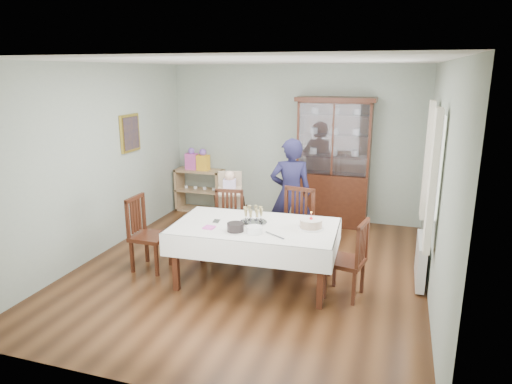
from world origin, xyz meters
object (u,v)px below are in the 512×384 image
at_px(sideboard, 200,190).
at_px(chair_far_left, 227,237).
at_px(gift_bag_pink, 192,160).
at_px(high_chair, 230,213).
at_px(china_cabinet, 333,160).
at_px(champagne_tray, 253,218).
at_px(woman, 291,194).
at_px(birthday_cake, 311,224).
at_px(chair_end_right, 346,274).
at_px(gift_bag_orange, 203,161).
at_px(dining_table, 255,254).
at_px(chair_end_left, 150,248).
at_px(chair_far_right, 293,241).

distance_m(sideboard, chair_far_left, 2.32).
height_order(chair_far_left, gift_bag_pink, gift_bag_pink).
bearing_deg(high_chair, gift_bag_pink, 117.72).
xyz_separation_m(china_cabinet, champagne_tray, (-0.61, -2.52, -0.30)).
relative_size(woman, birthday_cake, 5.37).
relative_size(high_chair, champagne_tray, 3.27).
relative_size(china_cabinet, birthday_cake, 7.03).
bearing_deg(champagne_tray, gift_bag_pink, 128.84).
distance_m(chair_end_right, gift_bag_orange, 4.01).
height_order(champagne_tray, gift_bag_pink, gift_bag_pink).
relative_size(chair_far_left, gift_bag_orange, 2.35).
xyz_separation_m(dining_table, chair_end_left, (-1.47, -0.03, -0.09)).
height_order(dining_table, chair_end_left, chair_end_left).
bearing_deg(woman, champagne_tray, 65.49).
relative_size(china_cabinet, gift_bag_orange, 5.42).
distance_m(chair_far_left, chair_far_right, 0.96).
xyz_separation_m(china_cabinet, birthday_cake, (0.11, -2.50, -0.31)).
height_order(china_cabinet, gift_bag_pink, china_cabinet).
relative_size(chair_far_right, chair_end_right, 1.09).
xyz_separation_m(china_cabinet, chair_end_left, (-2.04, -2.61, -0.83)).
distance_m(china_cabinet, high_chair, 2.00).
height_order(chair_end_right, birthday_cake, birthday_cake).
height_order(chair_end_right, champagne_tray, champagne_tray).
distance_m(china_cabinet, chair_far_right, 2.02).
bearing_deg(high_chair, woman, -19.46).
relative_size(gift_bag_pink, gift_bag_orange, 1.02).
relative_size(high_chair, gift_bag_orange, 2.76).
relative_size(sideboard, chair_far_right, 0.87).
bearing_deg(gift_bag_pink, china_cabinet, -0.03).
relative_size(dining_table, chair_end_left, 2.07).
bearing_deg(sideboard, champagne_tray, -53.32).
distance_m(dining_table, high_chair, 1.58).
distance_m(birthday_cake, gift_bag_pink, 3.71).
distance_m(chair_far_right, chair_end_right, 1.12).
bearing_deg(woman, dining_table, 67.86).
xyz_separation_m(dining_table, chair_far_left, (-0.64, 0.69, -0.10)).
bearing_deg(champagne_tray, chair_far_right, 62.38).
bearing_deg(champagne_tray, chair_end_left, -176.12).
height_order(chair_far_left, chair_far_right, chair_far_right).
relative_size(chair_end_right, gift_bag_pink, 2.32).
relative_size(sideboard, chair_end_right, 0.95).
bearing_deg(chair_end_right, birthday_cake, -92.69).
relative_size(sideboard, birthday_cake, 2.91).
bearing_deg(dining_table, woman, 84.07).
bearing_deg(china_cabinet, chair_end_left, -127.92).
bearing_deg(chair_end_left, chair_far_left, -48.80).
xyz_separation_m(chair_far_left, chair_end_left, (-0.83, -0.72, 0.01)).
bearing_deg(champagne_tray, dining_table, -57.07).
xyz_separation_m(china_cabinet, chair_far_left, (-1.20, -1.90, -0.84)).
distance_m(sideboard, gift_bag_orange, 0.59).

